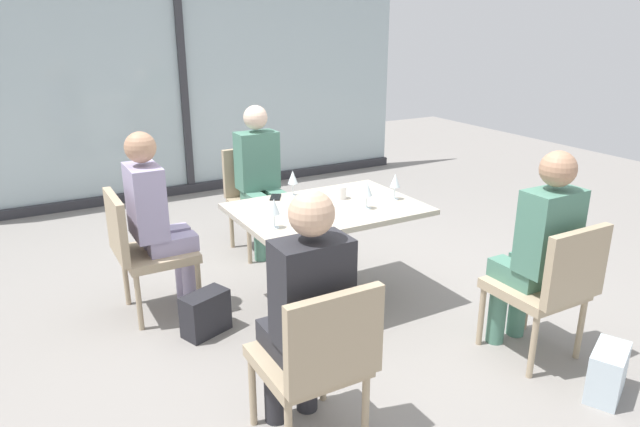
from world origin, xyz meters
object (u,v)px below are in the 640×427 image
Objects in this scene: wine_glass_0 at (367,190)px; wine_glass_1 at (395,181)px; chair_far_left at (143,246)px; person_front_right at (539,244)px; chair_front_right at (550,283)px; chair_near_window at (256,193)px; person_front_left at (306,306)px; dining_table_main at (327,233)px; handbag_0 at (607,372)px; wine_glass_2 at (274,207)px; coffee_cup at (341,193)px; handbag_1 at (206,313)px; cell_phone_on_table at (276,197)px; person_near_window at (260,173)px; person_far_left at (157,215)px; chair_front_left at (317,356)px; wine_glass_3 at (293,178)px.

wine_glass_0 is 1.00× the size of wine_glass_1.
chair_far_left is 2.49m from person_front_right.
chair_front_right is 4.70× the size of wine_glass_1.
wine_glass_0 is at bearing 120.11° from person_front_right.
chair_near_window is 0.69× the size of person_front_right.
chair_far_left is at bearing 160.57° from wine_glass_1.
person_front_right is at bearing 0.00° from person_front_left.
handbag_0 is at bearing -64.48° from dining_table_main.
chair_near_window is 4.70× the size of wine_glass_2.
chair_front_right is 9.67× the size of coffee_cup.
chair_far_left is 2.90× the size of handbag_1.
handbag_0 is (1.54, -0.52, -0.56)m from person_front_left.
person_front_left is at bearing 180.00° from person_front_right.
wine_glass_1 is (1.25, 1.03, 0.16)m from person_front_left.
chair_far_left is 6.04× the size of cell_phone_on_table.
dining_table_main is 1.45m from chair_front_right.
wine_glass_0 reaches higher than chair_front_right.
wine_glass_2 is (-0.49, -1.32, 0.16)m from person_near_window.
person_front_right is 1.11m from wine_glass_0.
dining_table_main is at bearing 124.18° from person_front_right.
person_near_window reaches higher than wine_glass_2.
person_front_right reaches higher than chair_front_right.
person_front_left reaches higher than chair_far_left.
person_front_left is (0.27, -1.60, 0.00)m from person_far_left.
person_front_left is 1.54m from coffee_cup.
person_far_left is at bearing 98.84° from chair_front_left.
person_far_left is at bearing -148.24° from person_near_window.
person_front_left is at bearing -107.94° from chair_near_window.
chair_front_right is at bearing 0.00° from chair_front_left.
person_far_left reaches higher than handbag_0.
person_near_window is at bearing 99.58° from coffee_cup.
person_far_left is (-1.79, 1.71, 0.20)m from chair_front_right.
dining_table_main is 1.42× the size of chair_far_left.
chair_front_right is at bearing -4.11° from person_front_left.
person_front_left is at bearing -106.63° from wine_glass_2.
wine_glass_0 reaches higher than handbag_0.
coffee_cup reaches higher than handbag_1.
person_far_left and person_near_window have the same top height.
dining_table_main reaches higher than handbag_0.
wine_glass_1 reaches higher than handbag_1.
wine_glass_3 reaches higher than chair_front_right.
person_far_left is at bearing -144.05° from chair_near_window.
person_front_left reaches higher than dining_table_main.
person_front_left is at bearing -80.57° from person_far_left.
chair_near_window is 1.28m from person_far_left.
wine_glass_2 is at bearing -51.93° from person_far_left.
wine_glass_3 reaches higher than cell_phone_on_table.
wine_glass_2 reaches higher than chair_front_right.
wine_glass_1 is 1.00× the size of wine_glass_2.
person_front_right is 8.75× the size of cell_phone_on_table.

